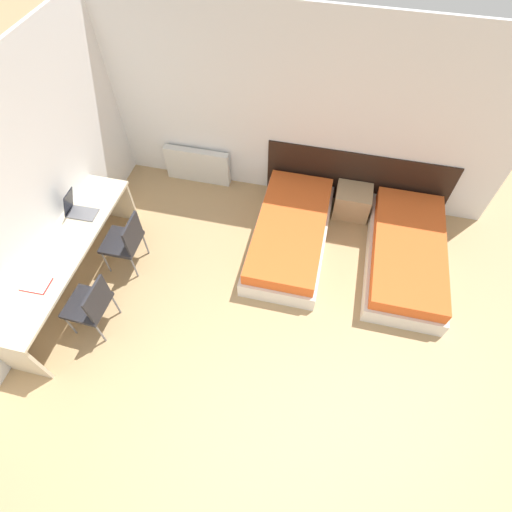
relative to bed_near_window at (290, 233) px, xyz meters
name	(u,v)px	position (x,y,z in m)	size (l,w,h in m)	color
ground_plane	(207,457)	(-0.32, -2.91, -0.21)	(20.00, 20.00, 0.00)	tan
wall_back	(287,112)	(-0.32, 1.08, 1.14)	(5.96, 0.05, 2.70)	white
wall_left	(33,186)	(-2.82, -0.92, 1.14)	(0.05, 4.96, 2.70)	white
headboard_panel	(357,179)	(0.78, 1.05, 0.24)	(2.65, 0.03, 0.89)	black
bed_near_window	(290,233)	(0.00, 0.00, 0.00)	(0.98, 2.03, 0.43)	silver
bed_near_door	(406,254)	(1.57, 0.00, 0.00)	(0.98, 2.03, 0.43)	silver
nightstand	(352,202)	(0.78, 0.79, 0.01)	(0.51, 0.44, 0.44)	tan
radiator	(198,166)	(-1.64, 0.96, 0.08)	(1.02, 0.12, 0.57)	silver
desk	(67,257)	(-2.51, -1.29, 0.40)	(0.57, 2.48, 0.76)	beige
chair_near_laptop	(125,240)	(-2.01, -0.82, 0.28)	(0.46, 0.46, 0.87)	#232328
chair_near_notebook	(90,304)	(-2.01, -1.77, 0.28)	(0.47, 0.47, 0.87)	#232328
laptop	(78,209)	(-2.58, -0.73, 0.62)	(0.37, 0.22, 0.36)	slate
open_notebook	(36,284)	(-2.54, -1.80, 0.56)	(0.30, 0.22, 0.02)	#B21E1E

